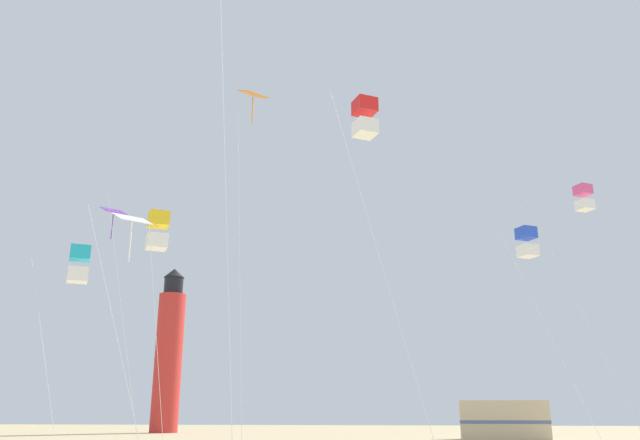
{
  "coord_description": "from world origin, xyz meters",
  "views": [
    {
      "loc": [
        3.32,
        -5.85,
        1.9
      ],
      "look_at": [
        1.32,
        8.79,
        6.49
      ],
      "focal_mm": 34.95,
      "sensor_mm": 36.0,
      "label": 1
    }
  ],
  "objects": [
    {
      "name": "kite_box_rainbow",
      "position": [
        11.29,
        21.19,
        10.88
      ],
      "size": [
        3.16,
        3.02,
        11.48
      ],
      "color": "silver",
      "rests_on": "ground"
    },
    {
      "name": "kite_diamond_violet",
      "position": [
        -8.23,
        16.92,
        9.38
      ],
      "size": [
        2.38,
        2.38,
        10.01
      ],
      "color": "silver",
      "rests_on": "ground"
    },
    {
      "name": "kite_box_cyan",
      "position": [
        -6.68,
        11.85,
        6.32
      ],
      "size": [
        1.92,
        1.48,
        6.9
      ],
      "color": "silver",
      "rests_on": "ground"
    },
    {
      "name": "kite_box_blue",
      "position": [
        8.02,
        17.73,
        8.07
      ],
      "size": [
        3.13,
        2.24,
        8.66
      ],
      "color": "silver",
      "rests_on": "ground"
    },
    {
      "name": "lighthouse_distant",
      "position": [
        -21.14,
        57.14,
        7.84
      ],
      "size": [
        2.8,
        2.8,
        16.8
      ],
      "color": "red",
      "rests_on": "ground"
    },
    {
      "name": "kite_box_scarlet",
      "position": [
        2.4,
        10.59,
        10.11
      ],
      "size": [
        2.65,
        2.23,
        10.7
      ],
      "color": "silver",
      "rests_on": "ground"
    },
    {
      "name": "rv_van_tan",
      "position": [
        10.35,
        44.53,
        1.39
      ],
      "size": [
        6.55,
        2.67,
        2.8
      ],
      "rotation": [
        0.0,
        0.0,
        -0.05
      ],
      "color": "#C6B28C",
      "rests_on": "ground"
    },
    {
      "name": "kite_diamond_white",
      "position": [
        -3.9,
        9.4,
        6.7
      ],
      "size": [
        2.0,
        2.0,
        7.15
      ],
      "color": "silver",
      "rests_on": "ground"
    },
    {
      "name": "kite_diamond_orange",
      "position": [
        -1.88,
        13.98,
        12.38
      ],
      "size": [
        1.22,
        1.22,
        13.26
      ],
      "color": "silver",
      "rests_on": "ground"
    },
    {
      "name": "kite_box_gold",
      "position": [
        -3.94,
        11.27,
        7.13
      ],
      "size": [
        1.21,
        1.21,
        7.71
      ],
      "color": "silver",
      "rests_on": "ground"
    }
  ]
}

